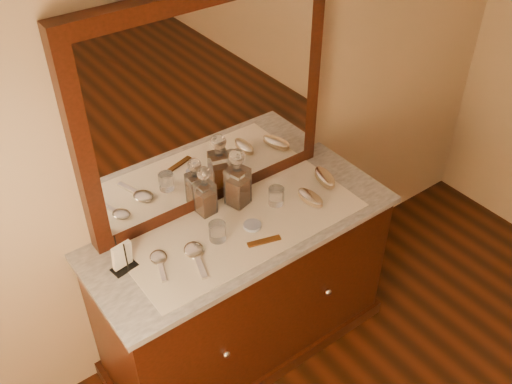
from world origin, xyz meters
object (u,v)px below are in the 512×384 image
at_px(hand_mirror_outer, 159,260).
at_px(comb, 264,241).
at_px(dresser_cabinet, 244,290).
at_px(decanter_left, 205,195).
at_px(brush_far, 325,178).
at_px(brush_near, 310,198).
at_px(hand_mirror_inner, 195,253).
at_px(decanter_right, 238,183).
at_px(pin_dish, 252,225).
at_px(napkin_rack, 122,257).
at_px(mirror_frame, 207,105).

bearing_deg(hand_mirror_outer, comb, -21.78).
xyz_separation_m(dresser_cabinet, comb, (0.01, -0.15, 0.45)).
distance_m(decanter_left, brush_far, 0.62).
height_order(brush_near, hand_mirror_inner, brush_near).
bearing_deg(decanter_right, hand_mirror_inner, -153.40).
relative_size(dresser_cabinet, pin_dish, 17.31).
relative_size(comb, napkin_rack, 0.95).
xyz_separation_m(dresser_cabinet, brush_far, (0.50, 0.01, 0.47)).
relative_size(napkin_rack, brush_near, 1.01).
relative_size(pin_dish, hand_mirror_inner, 0.35).
bearing_deg(brush_near, decanter_left, 152.35).
relative_size(decanter_left, hand_mirror_outer, 1.31).
distance_m(comb, decanter_left, 0.34).
xyz_separation_m(dresser_cabinet, hand_mirror_outer, (-0.42, 0.02, 0.45)).
height_order(napkin_rack, brush_near, napkin_rack).
distance_m(comb, hand_mirror_outer, 0.46).
xyz_separation_m(decanter_right, hand_mirror_inner, (-0.34, -0.17, -0.11)).
relative_size(dresser_cabinet, mirror_frame, 1.17).
bearing_deg(dresser_cabinet, hand_mirror_inner, -171.61).
xyz_separation_m(dresser_cabinet, pin_dish, (0.02, -0.04, 0.45)).
bearing_deg(dresser_cabinet, decanter_left, 117.71).
distance_m(napkin_rack, decanter_right, 0.62).
distance_m(hand_mirror_outer, hand_mirror_inner, 0.15).
xyz_separation_m(pin_dish, hand_mirror_outer, (-0.44, 0.06, 0.00)).
height_order(mirror_frame, hand_mirror_inner, mirror_frame).
distance_m(pin_dish, brush_far, 0.48).
relative_size(decanter_right, brush_far, 1.68).
bearing_deg(hand_mirror_inner, brush_near, -1.91).
bearing_deg(pin_dish, brush_far, 6.57).
distance_m(decanter_right, brush_near, 0.35).
relative_size(decanter_right, hand_mirror_outer, 1.57).
bearing_deg(hand_mirror_inner, pin_dish, -0.39).
height_order(napkin_rack, hand_mirror_outer, napkin_rack).
relative_size(pin_dish, decanter_right, 0.27).
xyz_separation_m(brush_near, hand_mirror_outer, (-0.76, 0.08, -0.01)).
distance_m(decanter_left, decanter_right, 0.16).
height_order(brush_far, hand_mirror_inner, brush_far).
distance_m(mirror_frame, napkin_rack, 0.72).
xyz_separation_m(hand_mirror_outer, hand_mirror_inner, (0.14, -0.06, 0.00)).
distance_m(mirror_frame, hand_mirror_inner, 0.63).
height_order(decanter_left, hand_mirror_outer, decanter_left).
xyz_separation_m(mirror_frame, decanter_right, (0.07, -0.11, -0.38)).
xyz_separation_m(decanter_left, hand_mirror_inner, (-0.19, -0.21, -0.09)).
distance_m(pin_dish, hand_mirror_inner, 0.30).
bearing_deg(decanter_left, dresser_cabinet, -62.29).
distance_m(decanter_right, hand_mirror_outer, 0.51).
height_order(decanter_left, decanter_right, decanter_right).
height_order(pin_dish, napkin_rack, napkin_rack).
relative_size(pin_dish, napkin_rack, 0.51).
distance_m(napkin_rack, hand_mirror_outer, 0.15).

